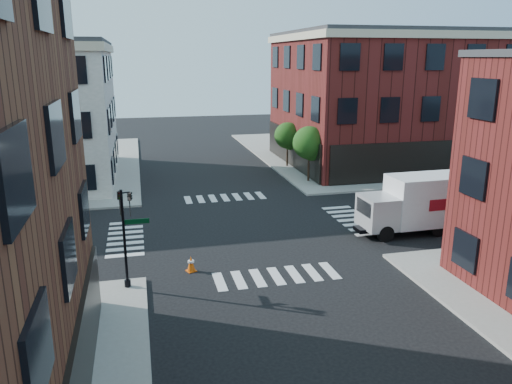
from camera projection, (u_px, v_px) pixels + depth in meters
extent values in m
plane|color=black|center=(245.00, 228.00, 30.10)|extent=(120.00, 120.00, 0.00)
cube|color=gray|center=(392.00, 151.00, 54.50)|extent=(30.00, 30.00, 0.15)
cube|color=#4B1612|center=(417.00, 100.00, 48.14)|extent=(25.00, 16.00, 12.00)
cylinder|color=black|center=(308.00, 172.00, 40.93)|extent=(0.18, 0.18, 1.47)
cylinder|color=black|center=(309.00, 163.00, 40.74)|extent=(0.12, 0.12, 1.47)
sphere|color=#1A3C10|center=(309.00, 143.00, 40.30)|extent=(2.69, 2.69, 2.69)
sphere|color=#1A3C10|center=(312.00, 150.00, 40.41)|extent=(1.85, 1.85, 1.85)
cylinder|color=black|center=(287.00, 159.00, 46.58)|extent=(0.18, 0.18, 1.33)
cylinder|color=black|center=(287.00, 152.00, 46.41)|extent=(0.12, 0.12, 1.33)
sphere|color=#1A3C10|center=(288.00, 136.00, 46.01)|extent=(2.43, 2.43, 2.43)
sphere|color=#1A3C10|center=(290.00, 141.00, 46.10)|extent=(1.67, 1.67, 1.67)
cylinder|color=black|center=(125.00, 241.00, 21.59)|extent=(0.12, 0.12, 4.60)
cylinder|color=black|center=(128.00, 283.00, 22.11)|extent=(0.28, 0.28, 0.30)
cube|color=#053819|center=(136.00, 221.00, 21.49)|extent=(1.10, 0.03, 0.22)
cube|color=#053819|center=(123.00, 213.00, 21.82)|extent=(0.03, 1.10, 0.22)
imported|color=black|center=(130.00, 204.00, 21.34)|extent=(0.22, 0.18, 1.10)
imported|color=black|center=(120.00, 204.00, 21.47)|extent=(0.18, 0.22, 1.10)
cube|color=silver|center=(433.00, 199.00, 29.24)|extent=(5.44, 2.44, 2.88)
cube|color=maroon|center=(445.00, 205.00, 28.14)|extent=(2.04, 0.09, 0.65)
cube|color=maroon|center=(422.00, 194.00, 30.34)|extent=(2.04, 0.09, 0.65)
cube|color=#B3B3B5|center=(378.00, 212.00, 28.51)|extent=(1.91, 2.27, 1.86)
cube|color=black|center=(364.00, 208.00, 28.21)|extent=(0.13, 1.77, 0.84)
cube|color=black|center=(414.00, 225.00, 29.36)|extent=(7.45, 1.10, 0.23)
cylinder|color=black|center=(386.00, 234.00, 27.86)|extent=(0.94, 0.35, 0.93)
cylinder|color=black|center=(369.00, 223.00, 29.68)|extent=(0.94, 0.35, 0.93)
cylinder|color=black|center=(438.00, 229.00, 28.68)|extent=(0.94, 0.35, 0.93)
cylinder|color=black|center=(419.00, 218.00, 30.50)|extent=(0.94, 0.35, 0.93)
cylinder|color=black|center=(471.00, 225.00, 29.22)|extent=(0.94, 0.35, 0.93)
cylinder|color=black|center=(451.00, 215.00, 31.04)|extent=(0.94, 0.35, 0.93)
cube|color=#E2560A|center=(191.00, 271.00, 24.08)|extent=(0.56, 0.56, 0.05)
cone|color=#E2560A|center=(191.00, 264.00, 23.98)|extent=(0.53, 0.53, 0.79)
cylinder|color=white|center=(191.00, 261.00, 23.95)|extent=(0.30, 0.30, 0.09)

